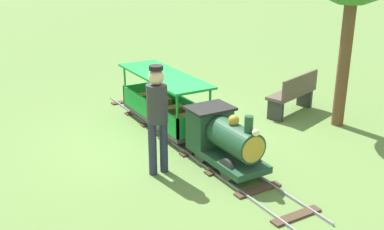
% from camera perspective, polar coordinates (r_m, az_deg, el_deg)
% --- Properties ---
extents(ground_plane, '(60.00, 60.00, 0.00)m').
position_cam_1_polar(ground_plane, '(7.97, -1.36, -2.94)').
color(ground_plane, '#608442').
extents(track, '(0.72, 6.05, 0.04)m').
position_cam_1_polar(track, '(7.76, -0.42, -3.47)').
color(track, gray).
rests_on(track, ground_plane).
extents(locomotive, '(0.68, 1.44, 0.96)m').
position_cam_1_polar(locomotive, '(6.77, 3.97, -2.81)').
color(locomotive, '#1E472D').
rests_on(locomotive, ground_plane).
extents(passenger_car, '(0.78, 2.35, 0.97)m').
position_cam_1_polar(passenger_car, '(8.35, -3.53, 1.20)').
color(passenger_car, '#3F3F3F').
rests_on(passenger_car, ground_plane).
extents(conductor_person, '(0.30, 0.30, 1.62)m').
position_cam_1_polar(conductor_person, '(6.43, -4.38, 0.43)').
color(conductor_person, '#282D47').
rests_on(conductor_person, ground_plane).
extents(park_bench, '(1.36, 0.78, 0.82)m').
position_cam_1_polar(park_bench, '(9.28, 12.62, 2.61)').
color(park_bench, brown).
rests_on(park_bench, ground_plane).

